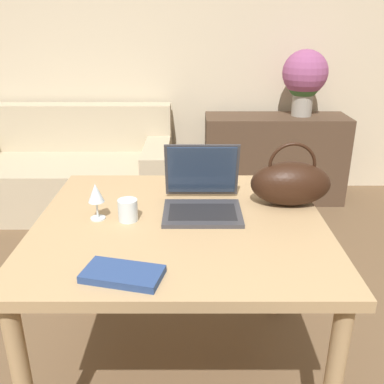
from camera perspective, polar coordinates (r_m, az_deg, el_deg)
name	(u,v)px	position (r m, az deg, el deg)	size (l,w,h in m)	color
wall_back	(188,38)	(3.91, -0.49, 19.81)	(10.00, 0.06, 2.70)	beige
dining_table	(181,241)	(1.71, -1.46, -6.61)	(1.12, 1.03, 0.78)	tan
couch	(70,174)	(3.78, -15.91, 2.35)	(1.71, 0.88, 0.82)	#C1B293
sideboard	(274,159)	(3.81, 10.94, 4.40)	(1.20, 0.40, 0.75)	#4C3828
laptop	(203,192)	(1.76, 1.42, -0.05)	(0.31, 0.32, 0.25)	#38383D
drinking_glass	(128,210)	(1.67, -8.48, -2.39)	(0.08, 0.08, 0.09)	silver
wine_glass	(96,195)	(1.68, -12.64, -0.33)	(0.06, 0.06, 0.15)	silver
handbag	(291,183)	(1.82, 13.07, 1.21)	(0.33, 0.18, 0.27)	black
flower_vase	(305,78)	(3.73, 14.85, 14.53)	(0.37, 0.37, 0.54)	#9E998E
book	(123,274)	(1.33, -9.16, -10.75)	(0.26, 0.18, 0.02)	navy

